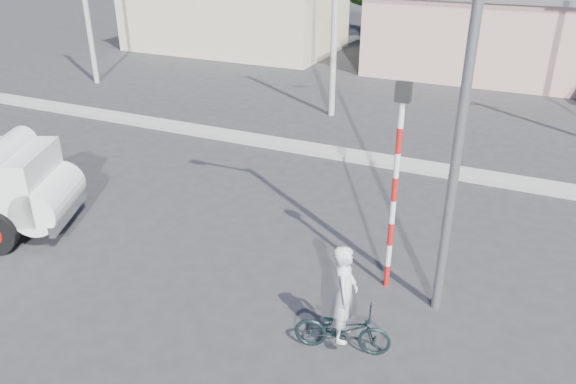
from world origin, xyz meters
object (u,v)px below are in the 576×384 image
at_px(cyclist, 344,308).
at_px(streetlight, 460,56).
at_px(bicycle, 342,329).
at_px(traffic_pole, 396,173).

bearing_deg(cyclist, streetlight, -42.62).
bearing_deg(streetlight, bicycle, -119.90).
bearing_deg(traffic_pole, bicycle, -94.72).
xyz_separation_m(bicycle, streetlight, (1.12, 1.96, 4.51)).
bearing_deg(streetlight, traffic_pole, 162.27).
distance_m(bicycle, traffic_pole, 3.12).
xyz_separation_m(cyclist, streetlight, (1.12, 1.96, 4.05)).
bearing_deg(cyclist, bicycle, -0.00).
bearing_deg(bicycle, traffic_pole, -17.43).
height_order(bicycle, streetlight, streetlight).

